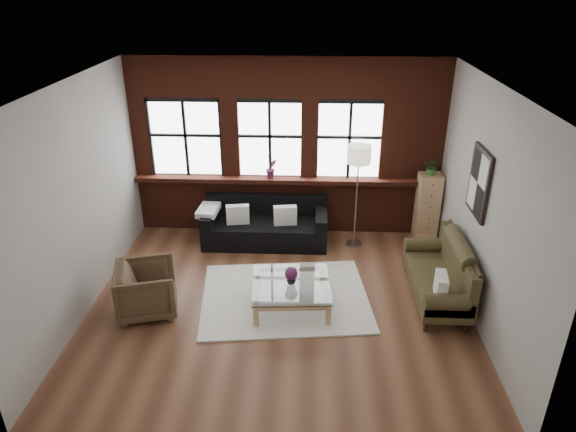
{
  "coord_description": "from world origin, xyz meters",
  "views": [
    {
      "loc": [
        0.4,
        -6.29,
        4.44
      ],
      "look_at": [
        0.1,
        0.6,
        1.15
      ],
      "focal_mm": 32.0,
      "sensor_mm": 36.0,
      "label": 1
    }
  ],
  "objects_px": {
    "drawer_chest": "(427,208)",
    "dark_sofa": "(265,222)",
    "vase": "(291,280)",
    "floor_lamp": "(357,193)",
    "armchair": "(147,289)",
    "coffee_table": "(291,294)",
    "vintage_settee": "(437,272)"
  },
  "relations": [
    {
      "from": "armchair",
      "to": "vase",
      "type": "height_order",
      "value": "armchair"
    },
    {
      "from": "coffee_table",
      "to": "floor_lamp",
      "type": "distance_m",
      "value": 2.33
    },
    {
      "from": "dark_sofa",
      "to": "vintage_settee",
      "type": "bearing_deg",
      "value": -32.38
    },
    {
      "from": "coffee_table",
      "to": "floor_lamp",
      "type": "height_order",
      "value": "floor_lamp"
    },
    {
      "from": "coffee_table",
      "to": "floor_lamp",
      "type": "xyz_separation_m",
      "value": [
        1.05,
        1.91,
        0.82
      ]
    },
    {
      "from": "floor_lamp",
      "to": "drawer_chest",
      "type": "bearing_deg",
      "value": 10.74
    },
    {
      "from": "dark_sofa",
      "to": "armchair",
      "type": "distance_m",
      "value": 2.64
    },
    {
      "from": "vintage_settee",
      "to": "coffee_table",
      "type": "height_order",
      "value": "vintage_settee"
    },
    {
      "from": "dark_sofa",
      "to": "vase",
      "type": "relative_size",
      "value": 16.17
    },
    {
      "from": "armchair",
      "to": "vase",
      "type": "xyz_separation_m",
      "value": [
        2.04,
        0.25,
        0.06
      ]
    },
    {
      "from": "vase",
      "to": "floor_lamp",
      "type": "xyz_separation_m",
      "value": [
        1.05,
        1.91,
        0.57
      ]
    },
    {
      "from": "vase",
      "to": "drawer_chest",
      "type": "relative_size",
      "value": 0.11
    },
    {
      "from": "dark_sofa",
      "to": "floor_lamp",
      "type": "bearing_deg",
      "value": -0.54
    },
    {
      "from": "vintage_settee",
      "to": "floor_lamp",
      "type": "height_order",
      "value": "floor_lamp"
    },
    {
      "from": "dark_sofa",
      "to": "armchair",
      "type": "relative_size",
      "value": 2.69
    },
    {
      "from": "coffee_table",
      "to": "drawer_chest",
      "type": "distance_m",
      "value": 3.22
    },
    {
      "from": "vase",
      "to": "dark_sofa",
      "type": "bearing_deg",
      "value": 105.69
    },
    {
      "from": "dark_sofa",
      "to": "drawer_chest",
      "type": "xyz_separation_m",
      "value": [
        2.89,
        0.23,
        0.23
      ]
    },
    {
      "from": "dark_sofa",
      "to": "vase",
      "type": "height_order",
      "value": "dark_sofa"
    },
    {
      "from": "armchair",
      "to": "vase",
      "type": "relative_size",
      "value": 6.02
    },
    {
      "from": "dark_sofa",
      "to": "drawer_chest",
      "type": "height_order",
      "value": "drawer_chest"
    },
    {
      "from": "vintage_settee",
      "to": "vase",
      "type": "bearing_deg",
      "value": -173.79
    },
    {
      "from": "dark_sofa",
      "to": "vintage_settee",
      "type": "distance_m",
      "value": 3.16
    },
    {
      "from": "dark_sofa",
      "to": "vintage_settee",
      "type": "xyz_separation_m",
      "value": [
        2.67,
        -1.69,
        0.08
      ]
    },
    {
      "from": "dark_sofa",
      "to": "vase",
      "type": "xyz_separation_m",
      "value": [
        0.54,
        -1.92,
        0.04
      ]
    },
    {
      "from": "floor_lamp",
      "to": "vintage_settee",
      "type": "bearing_deg",
      "value": -57.41
    },
    {
      "from": "vintage_settee",
      "to": "drawer_chest",
      "type": "xyz_separation_m",
      "value": [
        0.22,
        1.92,
        0.16
      ]
    },
    {
      "from": "coffee_table",
      "to": "floor_lamp",
      "type": "bearing_deg",
      "value": 61.06
    },
    {
      "from": "vase",
      "to": "drawer_chest",
      "type": "xyz_separation_m",
      "value": [
        2.35,
        2.15,
        0.2
      ]
    },
    {
      "from": "armchair",
      "to": "drawer_chest",
      "type": "distance_m",
      "value": 5.01
    },
    {
      "from": "drawer_chest",
      "to": "dark_sofa",
      "type": "bearing_deg",
      "value": -175.45
    },
    {
      "from": "vintage_settee",
      "to": "dark_sofa",
      "type": "bearing_deg",
      "value": 147.62
    }
  ]
}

